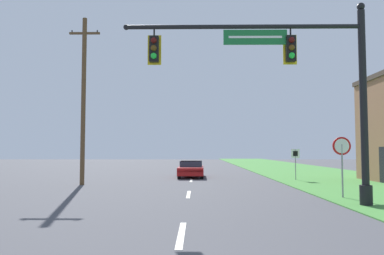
% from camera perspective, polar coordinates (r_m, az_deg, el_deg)
% --- Properties ---
extents(grass_verge_right, '(10.00, 110.00, 0.04)m').
position_cam_1_polar(grass_verge_right, '(34.51, 17.92, -6.60)').
color(grass_verge_right, '#428438').
rests_on(grass_verge_right, ground).
extents(road_center_line, '(0.16, 34.80, 0.01)m').
position_cam_1_polar(road_center_line, '(25.01, -0.12, -8.04)').
color(road_center_line, silver).
rests_on(road_center_line, ground).
extents(signal_mast, '(8.96, 0.47, 7.36)m').
position_cam_1_polar(signal_mast, '(14.26, 16.44, 6.69)').
color(signal_mast, black).
rests_on(signal_mast, grass_verge_right).
extents(car_ahead, '(1.88, 4.46, 1.19)m').
position_cam_1_polar(car_ahead, '(27.82, -0.14, -6.34)').
color(car_ahead, black).
rests_on(car_ahead, ground).
extents(stop_sign, '(0.76, 0.07, 2.50)m').
position_cam_1_polar(stop_sign, '(16.81, 21.87, -3.65)').
color(stop_sign, gray).
rests_on(stop_sign, grass_verge_right).
extents(route_sign_post, '(0.55, 0.06, 2.03)m').
position_cam_1_polar(route_sign_post, '(25.72, 15.48, -4.39)').
color(route_sign_post, gray).
rests_on(route_sign_post, grass_verge_right).
extents(utility_pole_near, '(1.80, 0.26, 9.79)m').
position_cam_1_polar(utility_pole_near, '(22.79, -16.21, 4.38)').
color(utility_pole_near, brown).
rests_on(utility_pole_near, ground).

